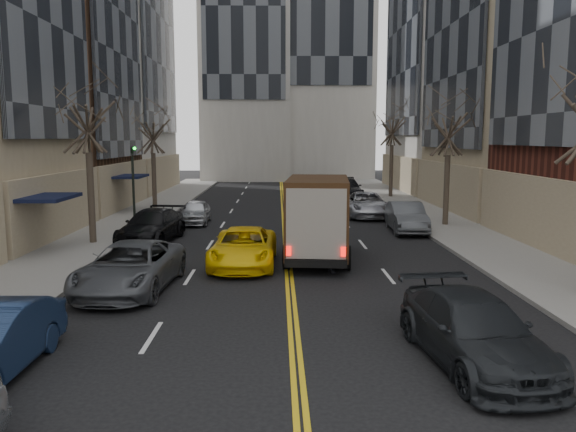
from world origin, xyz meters
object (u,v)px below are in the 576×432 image
object	(u,v)px
ups_truck	(318,219)
taxi	(244,247)
observer_sedan	(474,330)
pedestrian	(331,246)

from	to	relation	value
ups_truck	taxi	bearing A→B (deg)	-155.74
observer_sedan	taxi	xyz separation A→B (m)	(-5.51, 9.44, -0.02)
taxi	observer_sedan	bearing A→B (deg)	-58.30
ups_truck	observer_sedan	distance (m)	10.79
ups_truck	pedestrian	world-z (taller)	ups_truck
observer_sedan	taxi	size ratio (longest dim) A/B	1.02
ups_truck	pedestrian	size ratio (longest dim) A/B	3.27
observer_sedan	pedestrian	size ratio (longest dim) A/B	2.74
observer_sedan	ups_truck	bearing A→B (deg)	97.71
observer_sedan	pedestrian	world-z (taller)	pedestrian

